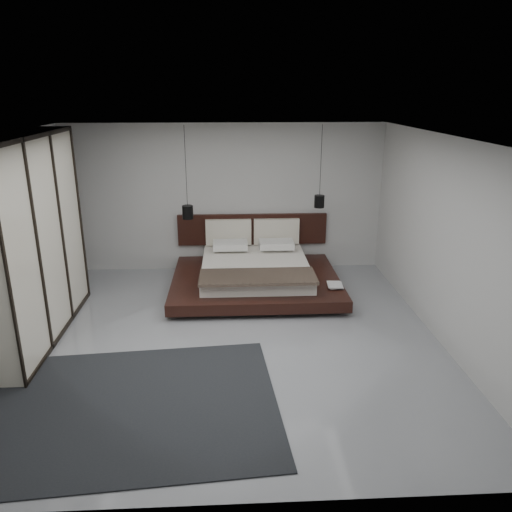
{
  "coord_description": "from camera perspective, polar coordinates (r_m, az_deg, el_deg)",
  "views": [
    {
      "loc": [
        0.09,
        -6.37,
        3.36
      ],
      "look_at": [
        0.49,
        1.2,
        0.83
      ],
      "focal_mm": 35.0,
      "sensor_mm": 36.0,
      "label": 1
    }
  ],
  "objects": [
    {
      "name": "wall_right",
      "position": [
        7.27,
        20.66,
        1.59
      ],
      "size": [
        0.0,
        6.0,
        6.0
      ],
      "primitive_type": "plane",
      "rotation": [
        1.57,
        0.0,
        -1.57
      ],
      "color": "#B0B0AE",
      "rests_on": "floor"
    },
    {
      "name": "wall_back",
      "position": [
        9.58,
        -3.54,
        6.6
      ],
      "size": [
        6.0,
        0.0,
        6.0
      ],
      "primitive_type": "plane",
      "rotation": [
        1.57,
        0.0,
        0.0
      ],
      "color": "#B0B0AE",
      "rests_on": "floor"
    },
    {
      "name": "book_lower",
      "position": [
        8.37,
        8.26,
        -3.36
      ],
      "size": [
        0.26,
        0.33,
        0.03
      ],
      "primitive_type": "imported",
      "rotation": [
        0.0,
        0.0,
        -0.08
      ],
      "color": "#99724C",
      "rests_on": "bed"
    },
    {
      "name": "pendant_right",
      "position": [
        9.09,
        7.25,
        6.24
      ],
      "size": [
        0.18,
        0.18,
        1.45
      ],
      "color": "black",
      "rests_on": "ceiling"
    },
    {
      "name": "pendant_left",
      "position": [
        9.01,
        -7.81,
        5.02
      ],
      "size": [
        0.2,
        0.2,
        1.63
      ],
      "color": "black",
      "rests_on": "ceiling"
    },
    {
      "name": "wall_front",
      "position": [
        3.9,
        -4.08,
        -11.77
      ],
      "size": [
        6.0,
        0.0,
        6.0
      ],
      "primitive_type": "plane",
      "rotation": [
        -1.57,
        0.0,
        0.0
      ],
      "color": "#B0B0AE",
      "rests_on": "floor"
    },
    {
      "name": "rug",
      "position": [
        5.99,
        -15.3,
        -16.33
      ],
      "size": [
        3.69,
        2.77,
        0.02
      ],
      "primitive_type": "cube",
      "rotation": [
        0.0,
        0.0,
        0.08
      ],
      "color": "black",
      "rests_on": "floor"
    },
    {
      "name": "book_upper",
      "position": [
        8.32,
        8.17,
        -3.27
      ],
      "size": [
        0.26,
        0.33,
        0.02
      ],
      "primitive_type": "imported",
      "rotation": [
        0.0,
        0.0,
        -0.09
      ],
      "color": "#99724C",
      "rests_on": "book_lower"
    },
    {
      "name": "ceiling",
      "position": [
        6.4,
        -3.96,
        13.37
      ],
      "size": [
        6.0,
        6.0,
        0.0
      ],
      "primitive_type": "plane",
      "rotation": [
        3.14,
        0.0,
        0.0
      ],
      "color": "white",
      "rests_on": "wall_back"
    },
    {
      "name": "bed",
      "position": [
        8.84,
        -0.1,
        -1.86
      ],
      "size": [
        2.88,
        2.43,
        1.09
      ],
      "color": "black",
      "rests_on": "floor"
    },
    {
      "name": "lattice_screen",
      "position": [
        9.56,
        -21.59,
        4.69
      ],
      "size": [
        0.05,
        0.9,
        2.6
      ],
      "primitive_type": "cube",
      "color": "black",
      "rests_on": "floor"
    },
    {
      "name": "wardrobe",
      "position": [
        7.49,
        -24.81,
        1.64
      ],
      "size": [
        0.68,
        2.88,
        2.83
      ],
      "color": "beige",
      "rests_on": "floor"
    },
    {
      "name": "floor",
      "position": [
        7.21,
        -3.47,
        -9.39
      ],
      "size": [
        6.0,
        6.0,
        0.0
      ],
      "primitive_type": "plane",
      "color": "gray",
      "rests_on": "ground"
    }
  ]
}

